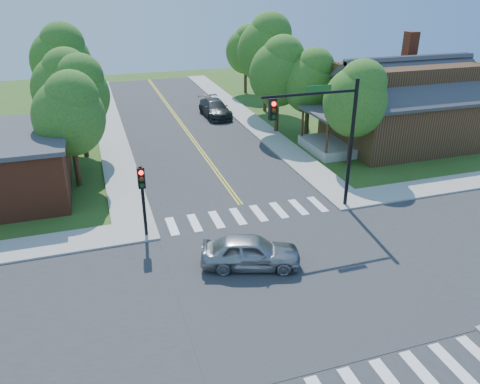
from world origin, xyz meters
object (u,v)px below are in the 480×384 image
object	(u,v)px
house_ne	(403,101)
car_dgrey	(215,109)
signal_mast_ne	(324,126)
signal_pole_nw	(142,189)
car_silver	(251,252)

from	to	relation	value
house_ne	car_dgrey	world-z (taller)	house_ne
house_ne	car_dgrey	xyz separation A→B (m)	(-11.61, 11.68, -2.56)
signal_mast_ne	car_dgrey	distance (m)	20.74
car_dgrey	house_ne	bearing A→B (deg)	-46.55
signal_pole_nw	car_dgrey	world-z (taller)	signal_pole_nw
signal_mast_ne	house_ne	size ratio (longest dim) A/B	0.55
car_dgrey	car_silver	bearing A→B (deg)	-102.98
signal_mast_ne	car_silver	xyz separation A→B (m)	(-5.43, -4.12, -4.10)
house_ne	signal_mast_ne	bearing A→B (deg)	-142.32
signal_mast_ne	car_silver	distance (m)	7.96
signal_pole_nw	car_silver	world-z (taller)	signal_pole_nw
house_ne	car_dgrey	size ratio (longest dim) A/B	2.46
car_dgrey	signal_mast_ne	bearing A→B (deg)	-90.21
signal_pole_nw	signal_mast_ne	bearing A→B (deg)	0.07
car_silver	car_dgrey	size ratio (longest dim) A/B	0.89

